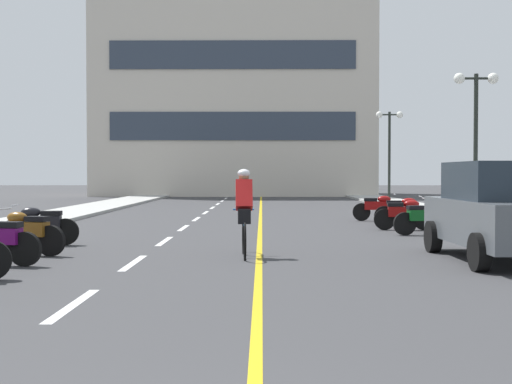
{
  "coord_description": "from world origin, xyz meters",
  "views": [
    {
      "loc": [
        0.3,
        -2.47,
        1.61
      ],
      "look_at": [
        0.14,
        16.91,
        1.09
      ],
      "focal_mm": 49.13,
      "sensor_mm": 36.0,
      "label": 1
    }
  ],
  "objects_px": {
    "motorcycle_4": "(26,231)",
    "street_lamp_mid": "(476,111)",
    "street_lamp_far": "(389,135)",
    "motorcycle_9": "(378,207)",
    "motorcycle_5": "(39,224)",
    "motorcycle_7": "(405,213)",
    "cyclist_rider": "(244,211)",
    "motorcycle_6": "(426,217)",
    "parked_car_near": "(500,211)",
    "motorcycle_8": "(403,210)"
  },
  "relations": [
    {
      "from": "motorcycle_4",
      "to": "street_lamp_mid",
      "type": "bearing_deg",
      "value": 38.8
    },
    {
      "from": "street_lamp_far",
      "to": "motorcycle_9",
      "type": "bearing_deg",
      "value": -101.69
    },
    {
      "from": "motorcycle_5",
      "to": "motorcycle_7",
      "type": "height_order",
      "value": "same"
    },
    {
      "from": "street_lamp_far",
      "to": "cyclist_rider",
      "type": "relative_size",
      "value": 2.72
    },
    {
      "from": "motorcycle_6",
      "to": "motorcycle_9",
      "type": "relative_size",
      "value": 1.0
    },
    {
      "from": "street_lamp_mid",
      "to": "cyclist_rider",
      "type": "distance_m",
      "value": 12.36
    },
    {
      "from": "motorcycle_7",
      "to": "cyclist_rider",
      "type": "bearing_deg",
      "value": -124.66
    },
    {
      "from": "street_lamp_mid",
      "to": "motorcycle_6",
      "type": "height_order",
      "value": "street_lamp_mid"
    },
    {
      "from": "parked_car_near",
      "to": "cyclist_rider",
      "type": "bearing_deg",
      "value": 172.8
    },
    {
      "from": "street_lamp_far",
      "to": "cyclist_rider",
      "type": "distance_m",
      "value": 25.51
    },
    {
      "from": "street_lamp_far",
      "to": "motorcycle_7",
      "type": "distance_m",
      "value": 18.47
    },
    {
      "from": "street_lamp_far",
      "to": "motorcycle_9",
      "type": "height_order",
      "value": "street_lamp_far"
    },
    {
      "from": "street_lamp_mid",
      "to": "motorcycle_8",
      "type": "relative_size",
      "value": 2.8
    },
    {
      "from": "motorcycle_5",
      "to": "street_lamp_mid",
      "type": "bearing_deg",
      "value": 32.13
    },
    {
      "from": "street_lamp_far",
      "to": "street_lamp_mid",
      "type": "bearing_deg",
      "value": -89.46
    },
    {
      "from": "motorcycle_7",
      "to": "motorcycle_5",
      "type": "bearing_deg",
      "value": -154.46
    },
    {
      "from": "motorcycle_6",
      "to": "motorcycle_7",
      "type": "height_order",
      "value": "same"
    },
    {
      "from": "street_lamp_mid",
      "to": "motorcycle_8",
      "type": "xyz_separation_m",
      "value": [
        -2.69,
        -1.53,
        -3.17
      ]
    },
    {
      "from": "parked_car_near",
      "to": "motorcycle_9",
      "type": "relative_size",
      "value": 2.5
    },
    {
      "from": "street_lamp_far",
      "to": "parked_car_near",
      "type": "distance_m",
      "value": 25.18
    },
    {
      "from": "motorcycle_7",
      "to": "motorcycle_9",
      "type": "distance_m",
      "value": 3.76
    },
    {
      "from": "street_lamp_far",
      "to": "motorcycle_9",
      "type": "distance_m",
      "value": 14.86
    },
    {
      "from": "street_lamp_mid",
      "to": "motorcycle_6",
      "type": "bearing_deg",
      "value": -119.74
    },
    {
      "from": "parked_car_near",
      "to": "motorcycle_8",
      "type": "xyz_separation_m",
      "value": [
        -0.05,
        8.61,
        -0.44
      ]
    },
    {
      "from": "motorcycle_6",
      "to": "motorcycle_8",
      "type": "relative_size",
      "value": 1.0
    },
    {
      "from": "motorcycle_6",
      "to": "motorcycle_8",
      "type": "bearing_deg",
      "value": 88.86
    },
    {
      "from": "street_lamp_far",
      "to": "motorcycle_7",
      "type": "bearing_deg",
      "value": -98.94
    },
    {
      "from": "motorcycle_7",
      "to": "motorcycle_9",
      "type": "bearing_deg",
      "value": 91.75
    },
    {
      "from": "motorcycle_9",
      "to": "cyclist_rider",
      "type": "distance_m",
      "value": 10.97
    },
    {
      "from": "motorcycle_5",
      "to": "street_lamp_far",
      "type": "bearing_deg",
      "value": 62.05
    },
    {
      "from": "street_lamp_far",
      "to": "motorcycle_4",
      "type": "relative_size",
      "value": 2.9
    },
    {
      "from": "street_lamp_mid",
      "to": "parked_car_near",
      "type": "relative_size",
      "value": 1.12
    },
    {
      "from": "parked_car_near",
      "to": "motorcycle_7",
      "type": "height_order",
      "value": "parked_car_near"
    },
    {
      "from": "motorcycle_5",
      "to": "cyclist_rider",
      "type": "distance_m",
      "value": 5.06
    },
    {
      "from": "cyclist_rider",
      "to": "motorcycle_6",
      "type": "bearing_deg",
      "value": 45.86
    },
    {
      "from": "motorcycle_9",
      "to": "motorcycle_7",
      "type": "bearing_deg",
      "value": -88.25
    },
    {
      "from": "motorcycle_6",
      "to": "motorcycle_5",
      "type": "bearing_deg",
      "value": -163.69
    },
    {
      "from": "motorcycle_8",
      "to": "cyclist_rider",
      "type": "bearing_deg",
      "value": -120.17
    },
    {
      "from": "parked_car_near",
      "to": "motorcycle_6",
      "type": "distance_m",
      "value": 5.35
    },
    {
      "from": "motorcycle_5",
      "to": "cyclist_rider",
      "type": "xyz_separation_m",
      "value": [
        4.61,
        -2.04,
        0.41
      ]
    },
    {
      "from": "parked_car_near",
      "to": "motorcycle_7",
      "type": "distance_m",
      "value": 6.95
    },
    {
      "from": "motorcycle_5",
      "to": "motorcycle_8",
      "type": "xyz_separation_m",
      "value": [
        9.27,
        5.97,
        0.0
      ]
    },
    {
      "from": "parked_car_near",
      "to": "motorcycle_8",
      "type": "bearing_deg",
      "value": 90.34
    },
    {
      "from": "motorcycle_4",
      "to": "motorcycle_6",
      "type": "relative_size",
      "value": 0.98
    },
    {
      "from": "cyclist_rider",
      "to": "parked_car_near",
      "type": "bearing_deg",
      "value": -7.2
    },
    {
      "from": "parked_car_near",
      "to": "motorcycle_8",
      "type": "distance_m",
      "value": 8.62
    },
    {
      "from": "parked_car_near",
      "to": "cyclist_rider",
      "type": "relative_size",
      "value": 2.4
    },
    {
      "from": "motorcycle_9",
      "to": "cyclist_rider",
      "type": "height_order",
      "value": "cyclist_rider"
    },
    {
      "from": "motorcycle_4",
      "to": "motorcycle_8",
      "type": "distance_m",
      "value": 11.89
    },
    {
      "from": "parked_car_near",
      "to": "motorcycle_9",
      "type": "height_order",
      "value": "parked_car_near"
    }
  ]
}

